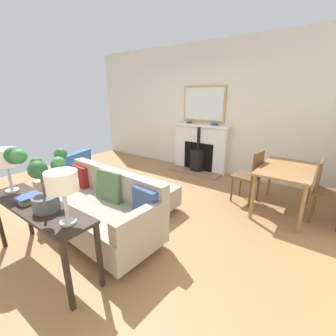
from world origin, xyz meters
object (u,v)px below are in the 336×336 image
(sofa, at_px, (100,208))
(fireplace, at_px, (199,151))
(mantel_bowl_near, at_px, (189,122))
(potted_plant, at_px, (40,176))
(table_lamp_near_end, at_px, (5,159))
(dining_chair_near_fireplace, at_px, (252,173))
(dining_chair_by_back_wall, at_px, (324,187))
(armchair_accent, at_px, (73,169))
(mantel_bowl_far, at_px, (214,124))
(dining_table, at_px, (286,174))
(ottoman, at_px, (149,195))
(console_table, at_px, (38,213))
(book_stack, at_px, (30,198))
(table_lamp_far_end, at_px, (62,183))

(sofa, bearing_deg, fireplace, -175.88)
(mantel_bowl_near, distance_m, potted_plant, 3.90)
(mantel_bowl_near, bearing_deg, potted_plant, 10.66)
(table_lamp_near_end, xyz_separation_m, dining_chair_near_fireplace, (-2.77, 1.88, -0.57))
(fireplace, distance_m, sofa, 3.10)
(fireplace, distance_m, dining_chair_by_back_wall, 2.73)
(sofa, bearing_deg, armchair_accent, -110.49)
(mantel_bowl_far, height_order, armchair_accent, mantel_bowl_far)
(dining_chair_near_fireplace, height_order, dining_chair_by_back_wall, dining_chair_near_fireplace)
(dining_table, bearing_deg, mantel_bowl_near, -114.04)
(ottoman, height_order, console_table, console_table)
(console_table, bearing_deg, mantel_bowl_far, 178.28)
(ottoman, bearing_deg, console_table, -3.23)
(dining_chair_by_back_wall, bearing_deg, console_table, -39.70)
(armchair_accent, xyz_separation_m, book_stack, (1.29, 1.36, 0.30))
(mantel_bowl_far, xyz_separation_m, dining_table, (1.05, 1.70, -0.51))
(sofa, xyz_separation_m, table_lamp_far_end, (0.73, 0.56, 0.73))
(fireplace, bearing_deg, ottoman, 7.94)
(potted_plant, height_order, dining_table, potted_plant)
(fireplace, xyz_separation_m, dining_table, (1.04, 2.03, 0.15))
(console_table, relative_size, book_stack, 5.75)
(dining_table, bearing_deg, table_lamp_near_end, -40.51)
(mantel_bowl_near, xyz_separation_m, console_table, (3.83, 0.54, -0.50))
(mantel_bowl_near, distance_m, dining_chair_near_fireplace, 2.21)
(dining_table, distance_m, dining_chair_near_fireplace, 0.51)
(mantel_bowl_far, relative_size, dining_table, 0.13)
(table_lamp_far_end, bearing_deg, ottoman, -163.58)
(book_stack, distance_m, dining_chair_near_fireplace, 3.13)
(fireplace, xyz_separation_m, table_lamp_near_end, (3.82, -0.35, 0.62))
(console_table, relative_size, dining_table, 1.31)
(armchair_accent, bearing_deg, sofa, 69.51)
(ottoman, xyz_separation_m, book_stack, (1.61, -0.22, 0.51))
(dining_chair_near_fireplace, bearing_deg, book_stack, -27.48)
(dining_table, xyz_separation_m, dining_chair_near_fireplace, (0.01, -0.50, -0.09))
(mantel_bowl_near, xyz_separation_m, armchair_accent, (2.54, -0.95, -0.68))
(ottoman, relative_size, book_stack, 3.29)
(armchair_accent, distance_m, book_stack, 1.90)
(ottoman, relative_size, potted_plant, 1.38)
(ottoman, distance_m, armchair_accent, 1.62)
(sofa, relative_size, ottoman, 2.12)
(dining_table, bearing_deg, mantel_bowl_far, -121.67)
(table_lamp_near_end, bearing_deg, fireplace, 174.82)
(armchair_accent, xyz_separation_m, potted_plant, (1.29, 1.67, 0.61))
(table_lamp_far_end, distance_m, dining_table, 3.09)
(potted_plant, xyz_separation_m, dining_chair_by_back_wall, (-2.78, 2.13, -0.53))
(table_lamp_near_end, bearing_deg, mantel_bowl_near, 179.56)
(fireplace, distance_m, console_table, 3.83)
(fireplace, xyz_separation_m, table_lamp_far_end, (3.82, 0.78, 0.61))
(mantel_bowl_far, bearing_deg, book_stack, -3.63)
(armchair_accent, height_order, table_lamp_far_end, table_lamp_far_end)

